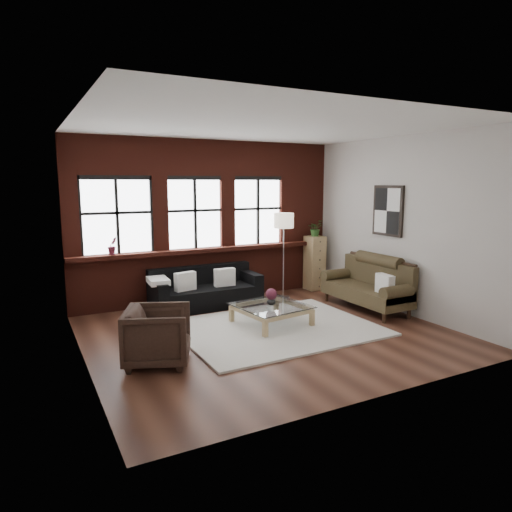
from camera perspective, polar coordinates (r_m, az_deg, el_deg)
name	(u,v)px	position (r m, az deg, el deg)	size (l,w,h in m)	color
floor	(268,333)	(7.38, 1.49, -9.57)	(5.50, 5.50, 0.00)	#412218
ceiling	(269,126)	(7.04, 1.61, 15.93)	(5.50, 5.50, 0.00)	white
wall_back	(208,221)	(9.28, -6.02, 4.36)	(5.50, 5.50, 0.00)	beige
wall_front	(383,256)	(5.02, 15.60, -0.03)	(5.50, 5.50, 0.00)	beige
wall_left	(79,244)	(6.18, -21.30, 1.37)	(5.00, 5.00, 0.00)	beige
wall_right	(400,225)	(8.70, 17.60, 3.66)	(5.00, 5.00, 0.00)	beige
brick_backwall	(209,221)	(9.23, -5.88, 4.33)	(5.50, 0.12, 3.20)	#511B13
sill_ledge	(211,249)	(9.21, -5.61, 0.82)	(5.50, 0.30, 0.08)	#511B13
window_left	(117,217)	(8.72, -17.00, 4.69)	(1.38, 0.10, 1.50)	black
window_mid	(195,214)	(9.12, -7.67, 5.19)	(1.38, 0.10, 1.50)	black
window_right	(257,212)	(9.69, 0.16, 5.50)	(1.38, 0.10, 1.50)	black
wall_poster	(388,211)	(8.88, 16.16, 5.45)	(0.05, 0.74, 0.94)	black
shag_rug	(276,328)	(7.57, 2.53, -8.96)	(3.12, 2.45, 0.03)	beige
dark_sofa	(206,288)	(8.81, -6.27, -3.96)	(2.08, 0.84, 0.75)	black
pillow_a	(185,281)	(8.53, -8.84, -3.15)	(0.40, 0.14, 0.34)	white
pillow_b	(225,277)	(8.81, -3.95, -2.66)	(0.40, 0.14, 0.34)	white
vintage_settee	(366,283)	(8.81, 13.57, -3.32)	(0.84, 1.89, 1.01)	#392F1A
pillow_settee	(385,284)	(8.32, 15.80, -3.39)	(0.14, 0.38, 0.34)	white
armchair	(158,336)	(6.22, -12.16, -9.71)	(0.81, 0.84, 0.76)	black
coffee_table	(271,315)	(7.70, 1.91, -7.42)	(1.08, 1.08, 0.36)	tan
vase	(271,301)	(7.64, 1.92, -5.59)	(0.14, 0.14, 0.15)	#B2B2B2
flowers	(271,294)	(7.61, 1.93, -4.78)	(0.19, 0.19, 0.19)	maroon
drawer_chest	(314,263)	(10.24, 7.32, -0.87)	(0.37, 0.37, 1.20)	tan
potted_plant_top	(315,228)	(10.14, 7.41, 3.47)	(0.32, 0.28, 0.36)	#2D5923
floor_lamp	(284,252)	(9.34, 3.46, 0.44)	(0.40, 0.40, 1.91)	#A5A5A8
sill_plant	(112,246)	(8.62, -17.50, 1.22)	(0.18, 0.14, 0.32)	maroon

